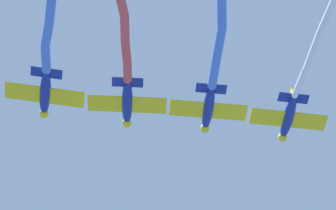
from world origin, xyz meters
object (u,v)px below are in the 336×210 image
object	(u,v)px
airplane_lead	(288,118)
airplane_left_wing	(208,109)
airplane_slot	(45,94)
airplane_right_wing	(127,103)

from	to	relation	value
airplane_lead	airplane_left_wing	size ratio (longest dim) A/B	1.01
airplane_slot	airplane_right_wing	bearing A→B (deg)	-92.73
airplane_lead	airplane_slot	xyz separation A→B (m)	(14.45, 19.71, 0.30)
airplane_left_wing	airplane_slot	size ratio (longest dim) A/B	0.97
airplane_right_wing	airplane_slot	size ratio (longest dim) A/B	0.95
airplane_lead	airplane_slot	world-z (taller)	airplane_slot
airplane_left_wing	airplane_right_wing	world-z (taller)	airplane_left_wing
airplane_left_wing	airplane_slot	distance (m)	16.30
airplane_slot	airplane_lead	bearing A→B (deg)	-92.73
airplane_lead	airplane_right_wing	distance (m)	16.28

